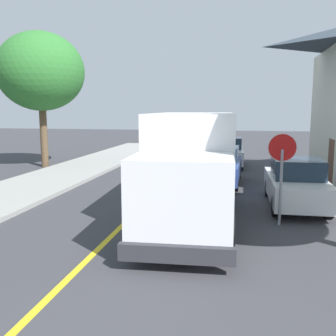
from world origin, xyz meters
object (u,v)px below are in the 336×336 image
box_truck (192,163)px  street_tree_down_block (41,72)px  parked_car_mid (227,153)px  parked_van_across (296,184)px  parked_car_near (220,166)px  stop_sign (282,161)px

box_truck → street_tree_down_block: 13.91m
parked_car_mid → parked_van_across: same height
parked_car_near → parked_car_mid: size_ratio=1.01×
parked_car_near → stop_sign: 6.36m
stop_sign → parked_van_across: bearing=72.1°
stop_sign → street_tree_down_block: 15.76m
parked_car_mid → stop_sign: 11.78m
box_truck → street_tree_down_block: size_ratio=0.96×
box_truck → parked_car_near: (0.51, 5.97, -0.97)m
parked_van_across → street_tree_down_block: (-13.03, 6.91, 4.60)m
parked_car_near → street_tree_down_block: bearing=162.2°
box_truck → stop_sign: 2.57m
box_truck → parked_car_mid: 11.69m
box_truck → parked_van_across: 4.18m
box_truck → parked_van_across: bearing=35.4°
street_tree_down_block → parked_car_mid: bearing=12.8°
box_truck → street_tree_down_block: (-9.72, 9.27, 3.63)m
parked_car_near → parked_car_mid: 5.66m
box_truck → street_tree_down_block: street_tree_down_block is taller
box_truck → stop_sign: size_ratio=2.75×
box_truck → parked_car_near: bearing=85.1°
parked_van_across → stop_sign: (-0.74, -2.31, 1.06)m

